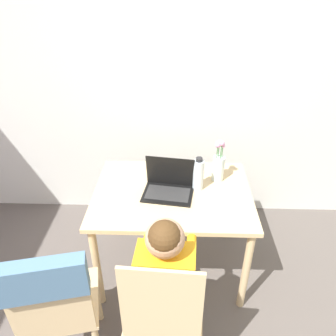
{
  "coord_description": "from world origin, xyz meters",
  "views": [
    {
      "loc": [
        0.14,
        -0.33,
        2.02
      ],
      "look_at": [
        0.08,
        1.49,
        0.89
      ],
      "focal_mm": 35.0,
      "sensor_mm": 36.0,
      "label": 1
    }
  ],
  "objects": [
    {
      "name": "wall_back",
      "position": [
        0.0,
        2.23,
        1.25
      ],
      "size": [
        6.4,
        0.05,
        2.5
      ],
      "color": "silver",
      "rests_on": "ground_plane"
    },
    {
      "name": "dining_table",
      "position": [
        0.11,
        1.48,
        0.62
      ],
      "size": [
        1.07,
        0.79,
        0.71
      ],
      "color": "#D6B784",
      "rests_on": "ground_plane"
    },
    {
      "name": "chair_spare",
      "position": [
        -0.45,
        0.67,
        0.64
      ],
      "size": [
        0.48,
        0.51,
        0.96
      ],
      "rotation": [
        0.0,
        0.0,
        3.37
      ],
      "color": "#D6B784",
      "rests_on": "ground_plane"
    },
    {
      "name": "person_seated",
      "position": [
        0.09,
        0.84,
        0.67
      ],
      "size": [
        0.32,
        0.44,
        1.04
      ],
      "rotation": [
        0.0,
        0.0,
        3.08
      ],
      "color": "orange",
      "rests_on": "ground_plane"
    },
    {
      "name": "chair_occupied",
      "position": [
        0.09,
        0.71,
        0.49
      ],
      "size": [
        0.42,
        0.42,
        0.95
      ],
      "rotation": [
        0.0,
        0.0,
        3.08
      ],
      "color": "#D6B784",
      "rests_on": "ground_plane"
    },
    {
      "name": "water_bottle",
      "position": [
        0.28,
        1.52,
        0.82
      ],
      "size": [
        0.07,
        0.07,
        0.24
      ],
      "color": "silver",
      "rests_on": "dining_table"
    },
    {
      "name": "laptop",
      "position": [
        0.09,
        1.48,
        0.76
      ],
      "size": [
        0.36,
        0.27,
        0.24
      ],
      "rotation": [
        0.0,
        0.0,
        -0.14
      ],
      "color": "black",
      "rests_on": "dining_table"
    },
    {
      "name": "flower_vase",
      "position": [
        0.43,
        1.64,
        0.83
      ],
      "size": [
        0.08,
        0.08,
        0.32
      ],
      "color": "silver",
      "rests_on": "dining_table"
    }
  ]
}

